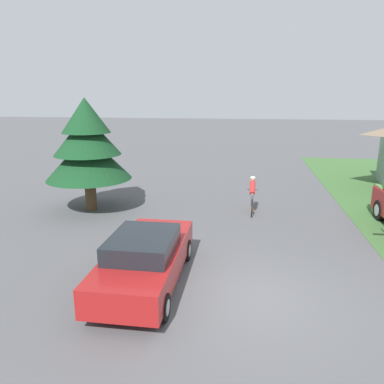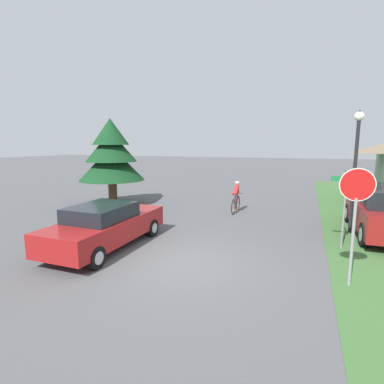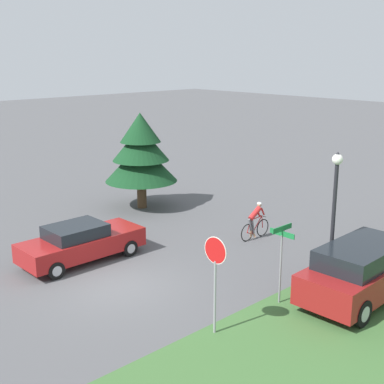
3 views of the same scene
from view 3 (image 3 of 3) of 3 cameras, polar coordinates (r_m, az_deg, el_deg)
ground_plane at (r=18.24m, az=-8.05°, el=-9.88°), size 140.00×140.00×0.00m
sedan_left_lane at (r=20.24m, az=-11.77°, el=-5.29°), size 1.84×4.63×1.45m
cyclist at (r=22.35m, az=6.74°, el=-3.14°), size 0.44×1.72×1.54m
parked_suv_right at (r=17.69m, az=17.73°, el=-7.98°), size 2.14×4.95×1.82m
stop_sign at (r=14.46m, az=2.49°, el=-7.81°), size 0.76×0.07×2.81m
street_lamp at (r=17.45m, az=14.97°, el=-0.86°), size 0.34×0.34×4.57m
street_name_sign at (r=16.48m, az=9.51°, el=-6.09°), size 0.90×0.90×2.51m
conifer_tall_near at (r=26.28m, az=-5.49°, el=4.24°), size 3.55×3.55×4.74m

